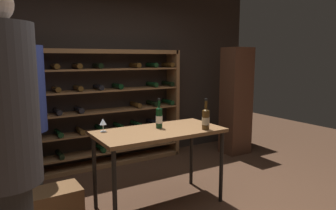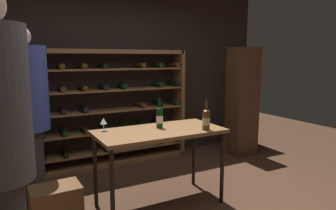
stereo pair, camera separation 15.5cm
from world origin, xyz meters
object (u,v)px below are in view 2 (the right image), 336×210
display_cabinet (242,102)px  wine_bottle_green_slim (160,117)px  person_bystander_red_print (26,109)px  wine_rack (113,108)px  wine_bottle_amber_reserve (206,119)px  tasting_table (159,137)px  wine_crate (56,204)px  wine_glass_stemmed_left (103,122)px

display_cabinet → wine_bottle_green_slim: 2.23m
person_bystander_red_print → wine_bottle_green_slim: (1.30, -0.67, -0.10)m
wine_rack → wine_bottle_amber_reserve: (0.44, -1.80, 0.10)m
wine_rack → tasting_table: size_ratio=1.71×
wine_crate → wine_glass_stemmed_left: wine_glass_stemmed_left is taller
wine_rack → wine_crate: 1.88m
wine_bottle_amber_reserve → wine_glass_stemmed_left: size_ratio=2.43×
wine_glass_stemmed_left → wine_crate: bearing=-174.3°
wine_crate → wine_glass_stemmed_left: (0.53, 0.05, 0.78)m
display_cabinet → wine_glass_stemmed_left: bearing=-163.9°
wine_glass_stemmed_left → tasting_table: bearing=-23.9°
person_bystander_red_print → wine_crate: (0.18, -0.57, -0.90)m
wine_glass_stemmed_left → wine_bottle_green_slim: bearing=-15.3°
display_cabinet → wine_crate: bearing=-165.6°
wine_rack → wine_glass_stemmed_left: bearing=-112.6°
tasting_table → person_bystander_red_print: (-1.26, 0.76, 0.30)m
person_bystander_red_print → display_cabinet: 3.34m
wine_bottle_green_slim → wine_glass_stemmed_left: wine_bottle_green_slim is taller
tasting_table → wine_crate: bearing=170.0°
person_bystander_red_print → wine_rack: bearing=82.5°
display_cabinet → wine_glass_stemmed_left: size_ratio=12.90×
wine_bottle_amber_reserve → wine_glass_stemmed_left: wine_bottle_amber_reserve is taller
tasting_table → display_cabinet: bearing=25.7°
person_bystander_red_print → wine_bottle_amber_reserve: (1.70, -1.00, -0.10)m
wine_rack → tasting_table: bearing=-90.2°
tasting_table → wine_rack: bearing=89.8°
wine_bottle_green_slim → wine_glass_stemmed_left: (-0.59, 0.16, -0.02)m
person_bystander_red_print → tasting_table: bearing=19.0°
person_bystander_red_print → wine_bottle_green_slim: 1.47m
wine_bottle_amber_reserve → wine_rack: bearing=103.7°
person_bystander_red_print → wine_bottle_amber_reserve: person_bystander_red_print is taller
person_bystander_red_print → wine_glass_stemmed_left: size_ratio=14.05×
person_bystander_red_print → display_cabinet: (3.33, 0.24, -0.18)m
display_cabinet → wine_bottle_amber_reserve: 2.05m
wine_bottle_green_slim → wine_bottle_amber_reserve: wine_bottle_amber_reserve is taller
wine_bottle_amber_reserve → wine_glass_stemmed_left: 1.10m
tasting_table → wine_crate: tasting_table is taller
wine_crate → wine_glass_stemmed_left: 0.94m
display_cabinet → wine_glass_stemmed_left: 2.72m
wine_rack → wine_crate: wine_rack is taller
wine_bottle_green_slim → display_cabinet: bearing=24.4°
wine_crate → wine_bottle_green_slim: size_ratio=1.45×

